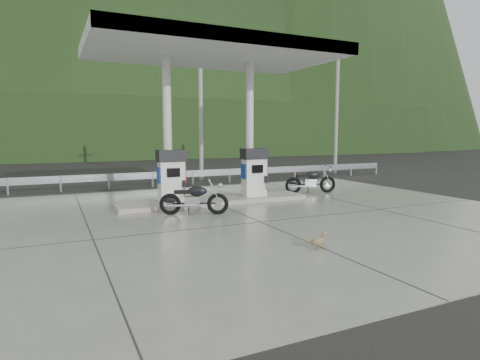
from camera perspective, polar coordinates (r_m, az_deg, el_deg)
name	(u,v)px	position (r m, az deg, el deg)	size (l,w,h in m)	color
ground	(245,216)	(12.37, 0.72, -5.16)	(160.00, 160.00, 0.00)	black
forecourt_apron	(245,216)	(12.36, 0.72, -5.12)	(18.00, 14.00, 0.02)	slate
pump_island	(215,201)	(14.60, -3.58, -2.97)	(7.00, 1.40, 0.15)	gray
gas_pump_left	(171,176)	(13.96, -9.73, 0.55)	(0.95, 0.55, 1.80)	white
gas_pump_right	(254,172)	(15.13, 2.03, 1.10)	(0.95, 0.55, 1.80)	white
canopy_column_left	(167,129)	(14.27, -10.29, 7.10)	(0.30, 0.30, 5.00)	silver
canopy_column_right	(250,130)	(15.41, 1.37, 7.16)	(0.30, 0.30, 5.00)	silver
canopy_roof	(214,51)	(14.67, -3.74, 17.79)	(8.50, 5.00, 0.40)	silver
guardrail	(173,171)	(19.70, -9.52, 1.25)	(26.00, 0.16, 1.42)	#989A9F
road	(156,178)	(23.14, -11.84, 0.24)	(60.00, 7.00, 0.01)	black
utility_pole_b	(201,106)	(21.70, -5.61, 10.50)	(0.22, 0.22, 8.00)	gray
utility_pole_c	(337,110)	(26.14, 13.59, 9.69)	(0.22, 0.22, 8.00)	gray
tree_band	(110,128)	(41.23, -17.99, 6.98)	(80.00, 6.00, 6.00)	black
forested_hills	(86,149)	(71.12, -21.01, 4.17)	(100.00, 40.00, 140.00)	black
motorcycle_left	(194,199)	(12.53, -6.56, -2.75)	(2.00, 0.63, 0.95)	black
motorcycle_right	(311,181)	(17.17, 10.02, -0.18)	(2.10, 0.66, 1.00)	black
duck	(318,242)	(9.01, 11.08, -8.62)	(0.44, 0.12, 0.32)	brown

